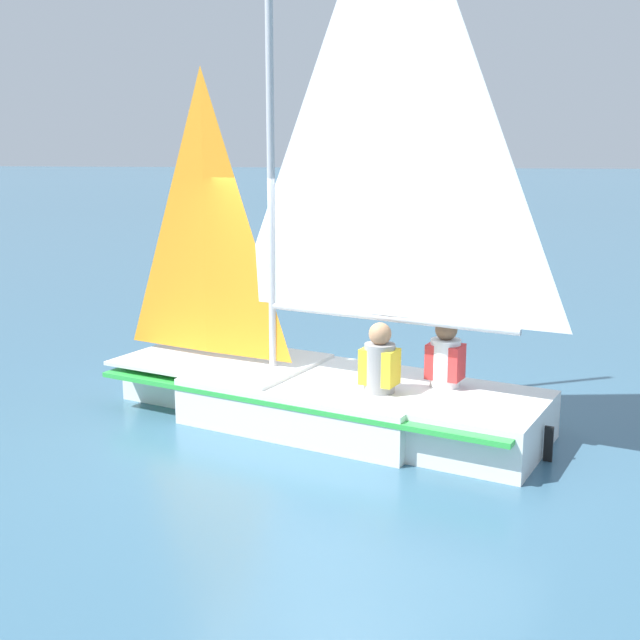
{
  "coord_description": "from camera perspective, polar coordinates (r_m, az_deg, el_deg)",
  "views": [
    {
      "loc": [
        -7.89,
        -1.53,
        2.77
      ],
      "look_at": [
        0.0,
        0.0,
        1.08
      ],
      "focal_mm": 45.0,
      "sensor_mm": 36.0,
      "label": 1
    }
  ],
  "objects": [
    {
      "name": "ground_plane",
      "position": [
        8.5,
        -0.0,
        -7.11
      ],
      "size": [
        260.0,
        260.0,
        0.0
      ],
      "primitive_type": "plane",
      "color": "#38607A"
    },
    {
      "name": "sailboat_main",
      "position": [
        8.25,
        0.47,
        -2.16
      ],
      "size": [
        2.96,
        4.83,
        5.66
      ],
      "rotation": [
        0.0,
        0.0,
        1.26
      ],
      "color": "white",
      "rests_on": "ground_plane"
    },
    {
      "name": "sailor_helm",
      "position": [
        7.82,
        4.24,
        -4.09
      ],
      "size": [
        0.38,
        0.4,
        1.16
      ],
      "rotation": [
        0.0,
        0.0,
        1.26
      ],
      "color": "black",
      "rests_on": "ground_plane"
    },
    {
      "name": "sailor_crew",
      "position": [
        8.07,
        8.87,
        -3.6
      ],
      "size": [
        0.38,
        0.4,
        1.16
      ],
      "rotation": [
        0.0,
        0.0,
        1.26
      ],
      "color": "black",
      "rests_on": "ground_plane"
    }
  ]
}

